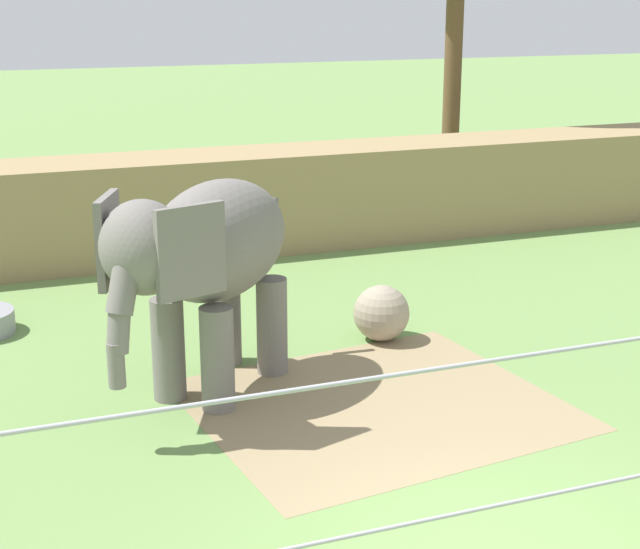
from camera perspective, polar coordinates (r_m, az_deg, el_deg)
The scene contains 4 objects.
dirt_patch at distance 12.19m, azimuth 3.32°, elevation -7.68°, with size 4.34×3.87×0.01m, color #937F5B.
embankment_wall at distance 18.97m, azimuth -7.87°, elevation 4.07°, with size 36.00×1.80×1.94m, color #997F56.
elephant at distance 12.01m, azimuth -6.70°, elevation 1.15°, with size 3.18×3.05×2.77m.
enrichment_ball at distance 14.24m, azimuth 3.64°, elevation -2.28°, with size 0.83×0.83×0.83m, color gray.
Camera 1 is at (-4.10, -6.67, 4.97)m, focal length 54.28 mm.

